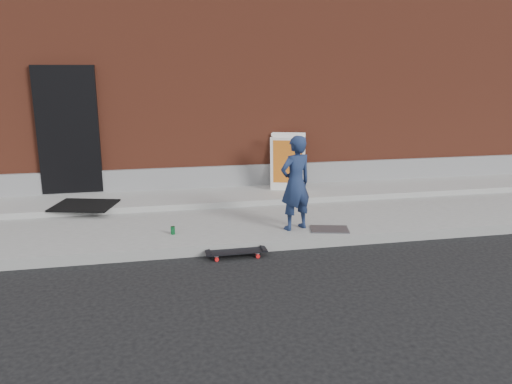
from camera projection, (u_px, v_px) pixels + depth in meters
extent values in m
plane|color=black|center=(242.00, 254.00, 6.84)|extent=(80.00, 80.00, 0.00)
cube|color=slate|center=(227.00, 217.00, 8.25)|extent=(20.00, 3.00, 0.15)
cube|color=gray|center=(219.00, 196.00, 9.07)|extent=(20.00, 1.20, 0.10)
cube|color=brown|center=(195.00, 67.00, 12.89)|extent=(20.00, 8.00, 5.00)
cube|color=gray|center=(215.00, 177.00, 9.55)|extent=(20.00, 0.10, 0.40)
cube|color=black|center=(68.00, 130.00, 8.81)|extent=(1.05, 0.12, 2.25)
imported|color=#1A2749|center=(296.00, 183.00, 7.25)|extent=(0.59, 0.49, 1.39)
cylinder|color=red|center=(255.00, 252.00, 6.84)|extent=(0.06, 0.03, 0.06)
cylinder|color=red|center=(258.00, 256.00, 6.67)|extent=(0.06, 0.03, 0.06)
cylinder|color=red|center=(215.00, 255.00, 6.73)|extent=(0.06, 0.03, 0.06)
cylinder|color=red|center=(217.00, 259.00, 6.56)|extent=(0.06, 0.03, 0.06)
cube|color=silver|center=(256.00, 251.00, 6.75)|extent=(0.05, 0.17, 0.02)
cube|color=silver|center=(216.00, 254.00, 6.63)|extent=(0.05, 0.17, 0.02)
cube|color=black|center=(236.00, 252.00, 6.69)|extent=(0.80, 0.21, 0.02)
cube|color=white|center=(288.00, 165.00, 9.08)|extent=(0.69, 0.45, 1.03)
cube|color=white|center=(288.00, 160.00, 9.53)|extent=(0.69, 0.45, 1.03)
cube|color=yellow|center=(287.00, 168.00, 9.07)|extent=(0.56, 0.36, 0.82)
cube|color=white|center=(288.00, 135.00, 9.18)|extent=(0.62, 0.23, 0.05)
cylinder|color=#167237|center=(173.00, 230.00, 7.16)|extent=(0.08, 0.08, 0.12)
cube|color=black|center=(84.00, 205.00, 8.25)|extent=(1.13, 1.00, 0.03)
cube|color=#515156|center=(329.00, 229.00, 7.37)|extent=(0.62, 0.47, 0.02)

